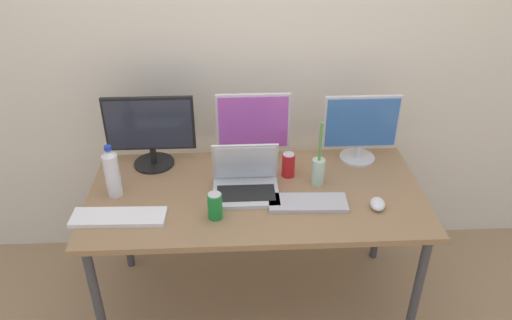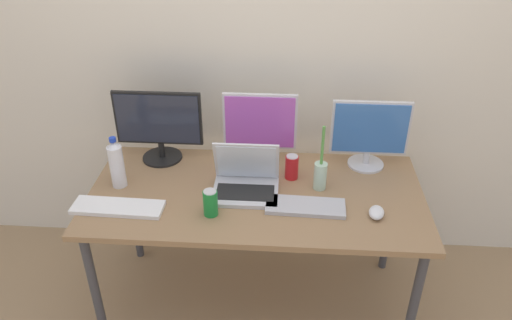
# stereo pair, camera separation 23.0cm
# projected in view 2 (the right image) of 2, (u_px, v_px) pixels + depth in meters

# --- Properties ---
(ground_plane) EXTENTS (16.00, 16.00, 0.00)m
(ground_plane) POSITION_uv_depth(u_px,v_px,m) (256.00, 300.00, 2.79)
(ground_plane) COLOR #9E7F5B
(wall_back) EXTENTS (7.00, 0.08, 2.60)m
(wall_back) POSITION_uv_depth(u_px,v_px,m) (264.00, 40.00, 2.61)
(wall_back) COLOR silver
(wall_back) RESTS_ON ground
(work_desk) EXTENTS (1.61, 0.77, 0.74)m
(work_desk) POSITION_uv_depth(u_px,v_px,m) (256.00, 202.00, 2.43)
(work_desk) COLOR #424247
(work_desk) RESTS_ON ground
(monitor_left) EXTENTS (0.45, 0.21, 0.38)m
(monitor_left) POSITION_uv_depth(u_px,v_px,m) (159.00, 124.00, 2.56)
(monitor_left) COLOR black
(monitor_left) RESTS_ON work_desk
(monitor_center) EXTENTS (0.38, 0.18, 0.38)m
(monitor_center) POSITION_uv_depth(u_px,v_px,m) (261.00, 127.00, 2.54)
(monitor_center) COLOR silver
(monitor_center) RESTS_ON work_desk
(monitor_right) EXTENTS (0.39, 0.19, 0.36)m
(monitor_right) POSITION_uv_depth(u_px,v_px,m) (370.00, 133.00, 2.51)
(monitor_right) COLOR silver
(monitor_right) RESTS_ON work_desk
(laptop_silver) EXTENTS (0.31, 0.25, 0.25)m
(laptop_silver) POSITION_uv_depth(u_px,v_px,m) (246.00, 180.00, 2.38)
(laptop_silver) COLOR silver
(laptop_silver) RESTS_ON work_desk
(keyboard_main) EXTENTS (0.42, 0.14, 0.02)m
(keyboard_main) POSITION_uv_depth(u_px,v_px,m) (118.00, 207.00, 2.28)
(keyboard_main) COLOR white
(keyboard_main) RESTS_ON work_desk
(keyboard_aux) EXTENTS (0.37, 0.15, 0.02)m
(keyboard_aux) POSITION_uv_depth(u_px,v_px,m) (305.00, 206.00, 2.28)
(keyboard_aux) COLOR #B2B2B7
(keyboard_aux) RESTS_ON work_desk
(mouse_by_keyboard) EXTENTS (0.09, 0.11, 0.04)m
(mouse_by_keyboard) POSITION_uv_depth(u_px,v_px,m) (377.00, 213.00, 2.23)
(mouse_by_keyboard) COLOR silver
(mouse_by_keyboard) RESTS_ON work_desk
(water_bottle) EXTENTS (0.07, 0.07, 0.27)m
(water_bottle) POSITION_uv_depth(u_px,v_px,m) (117.00, 164.00, 2.39)
(water_bottle) COLOR silver
(water_bottle) RESTS_ON work_desk
(soda_can_near_keyboard) EXTENTS (0.07, 0.07, 0.13)m
(soda_can_near_keyboard) POSITION_uv_depth(u_px,v_px,m) (210.00, 203.00, 2.22)
(soda_can_near_keyboard) COLOR #197F33
(soda_can_near_keyboard) RESTS_ON work_desk
(soda_can_by_laptop) EXTENTS (0.07, 0.07, 0.13)m
(soda_can_by_laptop) POSITION_uv_depth(u_px,v_px,m) (292.00, 167.00, 2.48)
(soda_can_by_laptop) COLOR red
(soda_can_by_laptop) RESTS_ON work_desk
(bamboo_vase) EXTENTS (0.06, 0.06, 0.34)m
(bamboo_vase) POSITION_uv_depth(u_px,v_px,m) (320.00, 174.00, 2.39)
(bamboo_vase) COLOR #B2D1B7
(bamboo_vase) RESTS_ON work_desk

